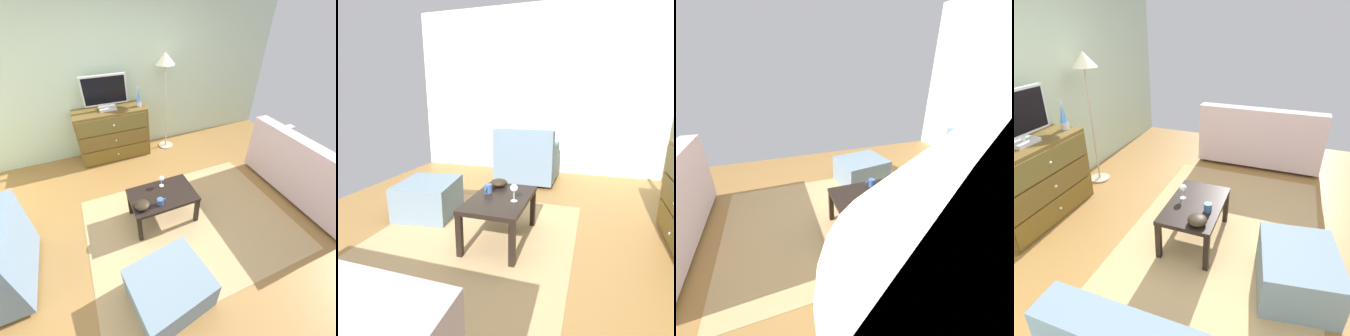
% 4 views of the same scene
% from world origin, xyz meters
% --- Properties ---
extents(ground_plane, '(5.93, 4.67, 0.05)m').
position_xyz_m(ground_plane, '(0.00, 0.00, -0.03)').
color(ground_plane, olive).
extents(wall_accent_rear, '(5.93, 0.12, 2.79)m').
position_xyz_m(wall_accent_rear, '(0.00, 2.09, 1.39)').
color(wall_accent_rear, '#B1C9AE').
rests_on(wall_accent_rear, ground_plane).
extents(area_rug, '(2.60, 1.90, 0.01)m').
position_xyz_m(area_rug, '(0.20, -0.20, 0.00)').
color(area_rug, tan).
rests_on(area_rug, ground_plane).
extents(dresser, '(1.21, 0.49, 0.90)m').
position_xyz_m(dresser, '(-0.34, 1.78, 0.45)').
color(dresser, brown).
rests_on(dresser, ground_plane).
extents(tv, '(0.71, 0.18, 0.55)m').
position_xyz_m(tv, '(-0.36, 1.81, 1.19)').
color(tv, silver).
rests_on(tv, dresser).
extents(lava_lamp, '(0.09, 0.09, 0.33)m').
position_xyz_m(lava_lamp, '(0.16, 1.74, 1.05)').
color(lava_lamp, '#B7B7BC').
rests_on(lava_lamp, dresser).
extents(coffee_table, '(0.82, 0.52, 0.42)m').
position_xyz_m(coffee_table, '(-0.09, 0.06, 0.37)').
color(coffee_table, black).
rests_on(coffee_table, ground_plane).
extents(wine_glass, '(0.07, 0.07, 0.16)m').
position_xyz_m(wine_glass, '(-0.04, 0.21, 0.54)').
color(wine_glass, silver).
rests_on(wine_glass, coffee_table).
extents(mug, '(0.11, 0.08, 0.09)m').
position_xyz_m(mug, '(-0.17, -0.09, 0.47)').
color(mug, '#37578F').
rests_on(mug, coffee_table).
extents(bowl_decorative, '(0.17, 0.17, 0.08)m').
position_xyz_m(bowl_decorative, '(-0.39, -0.05, 0.46)').
color(bowl_decorative, black).
rests_on(bowl_decorative, coffee_table).
extents(couch_large, '(0.85, 1.78, 0.91)m').
position_xyz_m(couch_large, '(2.05, -0.30, 0.35)').
color(couch_large, '#332319').
rests_on(couch_large, ground_plane).
extents(ottoman, '(0.78, 0.70, 0.39)m').
position_xyz_m(ottoman, '(-0.41, -0.92, 0.19)').
color(ottoman, slate).
rests_on(ottoman, ground_plane).
extents(standing_lamp, '(0.32, 0.32, 1.70)m').
position_xyz_m(standing_lamp, '(0.65, 1.73, 1.46)').
color(standing_lamp, '#A59E8C').
rests_on(standing_lamp, ground_plane).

